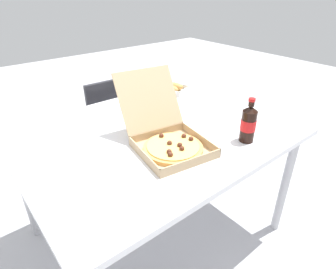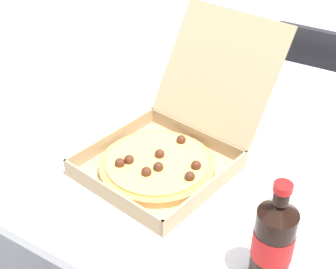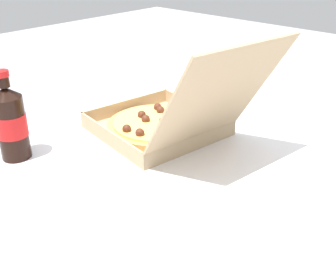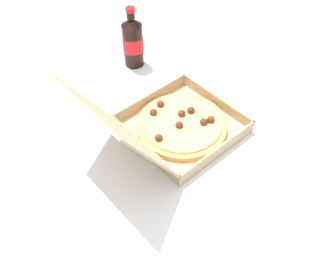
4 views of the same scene
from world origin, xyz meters
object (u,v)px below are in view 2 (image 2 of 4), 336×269
Objects in this scene: chair at (320,104)px; paper_menu at (254,103)px; pizza_box_open at (168,149)px; cola_bottle at (273,241)px.

chair is 3.95× the size of paper_menu.
pizza_box_open is at bearing -98.68° from chair.
cola_bottle is at bearing -80.56° from chair.
cola_bottle is at bearing -39.90° from paper_menu.
chair is 0.64m from paper_menu.
pizza_box_open reaches higher than cola_bottle.
cola_bottle reaches higher than chair.
chair is at bearing 81.32° from pizza_box_open.
cola_bottle is (0.34, -0.20, 0.05)m from pizza_box_open.
paper_menu is at bearing 80.09° from pizza_box_open.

